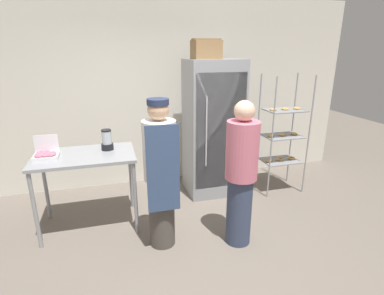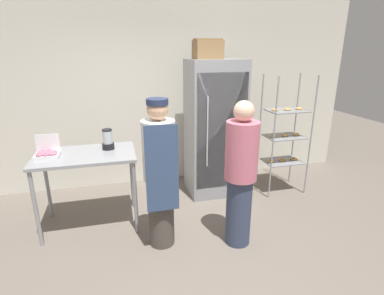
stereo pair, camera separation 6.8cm
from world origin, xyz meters
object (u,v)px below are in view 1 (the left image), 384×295
object	(u,v)px
donut_box	(46,155)
baking_rack	(282,136)
refrigerator	(213,129)
person_baker	(160,174)
cardboard_storage_box	(206,49)
blender_pitcher	(107,141)
person_customer	(241,174)

from	to	relation	value
donut_box	baking_rack	bearing A→B (deg)	5.85
refrigerator	donut_box	distance (m)	2.25
refrigerator	donut_box	bearing A→B (deg)	-165.26
baking_rack	person_baker	distance (m)	2.21
cardboard_storage_box	baking_rack	bearing A→B (deg)	-12.38
donut_box	cardboard_storage_box	size ratio (longest dim) A/B	0.69
blender_pitcher	person_baker	world-z (taller)	person_baker
cardboard_storage_box	person_baker	xyz separation A→B (m)	(-0.87, -1.15, -1.25)
donut_box	person_baker	world-z (taller)	person_baker
person_baker	baking_rack	bearing A→B (deg)	24.14
cardboard_storage_box	person_customer	size ratio (longest dim) A/B	0.23
person_baker	refrigerator	bearing A→B (deg)	49.23
donut_box	person_customer	xyz separation A→B (m)	(2.02, -0.77, -0.16)
baking_rack	person_customer	bearing A→B (deg)	-137.07
refrigerator	person_baker	world-z (taller)	refrigerator
blender_pitcher	person_baker	size ratio (longest dim) A/B	0.15
refrigerator	person_customer	world-z (taller)	refrigerator
donut_box	cardboard_storage_box	distance (m)	2.41
baking_rack	person_customer	size ratio (longest dim) A/B	1.09
blender_pitcher	donut_box	bearing A→B (deg)	-167.10
donut_box	blender_pitcher	world-z (taller)	blender_pitcher
donut_box	person_baker	xyz separation A→B (m)	(1.18, -0.57, -0.13)
baking_rack	person_baker	world-z (taller)	baking_rack
donut_box	blender_pitcher	xyz separation A→B (m)	(0.66, 0.15, 0.06)
baking_rack	person_baker	size ratio (longest dim) A/B	1.07
blender_pitcher	cardboard_storage_box	bearing A→B (deg)	17.07
cardboard_storage_box	blender_pitcher	bearing A→B (deg)	-162.93
cardboard_storage_box	person_baker	distance (m)	1.91
donut_box	person_customer	bearing A→B (deg)	-20.78
refrigerator	donut_box	size ratio (longest dim) A/B	7.60
baking_rack	person_customer	world-z (taller)	baking_rack
baking_rack	cardboard_storage_box	bearing A→B (deg)	167.62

